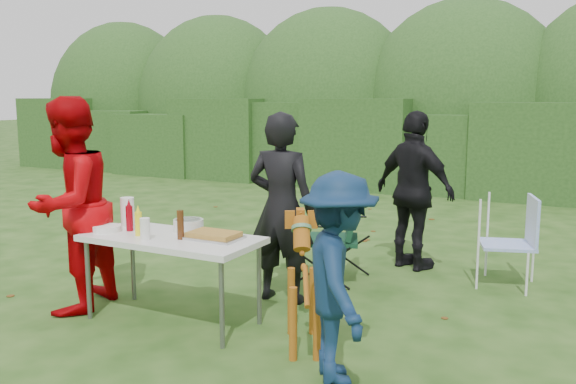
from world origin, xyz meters
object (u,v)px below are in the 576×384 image
at_px(beer_bottle, 180,225).
at_px(person_cook, 281,208).
at_px(dog, 304,287).
at_px(ketchup_bottle, 129,218).
at_px(person_black_puffy, 415,191).
at_px(mustard_bottle, 139,224).
at_px(folding_table, 171,242).
at_px(person_red_jacket, 70,205).
at_px(camping_chair, 330,234).
at_px(paper_towel_roll, 127,212).
at_px(child, 339,278).
at_px(lawn_chair, 507,241).

bearing_deg(beer_bottle, person_cook, 66.39).
xyz_separation_m(dog, ketchup_bottle, (-1.66, -0.04, 0.38)).
xyz_separation_m(person_black_puffy, mustard_bottle, (-1.60, -2.63, -0.03)).
bearing_deg(folding_table, person_red_jacket, -170.62).
relative_size(person_red_jacket, beer_bottle, 7.89).
xyz_separation_m(folding_table, person_cook, (0.56, 0.91, 0.19)).
distance_m(person_red_jacket, camping_chair, 2.52).
height_order(folding_table, person_black_puffy, person_black_puffy).
height_order(folding_table, paper_towel_roll, paper_towel_roll).
distance_m(person_cook, paper_towel_roll, 1.38).
relative_size(child, lawn_chair, 1.53).
distance_m(lawn_chair, mustard_bottle, 3.59).
xyz_separation_m(person_red_jacket, mustard_bottle, (0.72, 0.06, -0.11)).
relative_size(person_cook, lawn_chair, 1.90).
xyz_separation_m(folding_table, lawn_chair, (2.36, 2.33, -0.22)).
bearing_deg(lawn_chair, camping_chair, 6.55).
bearing_deg(person_black_puffy, camping_chair, 79.63).
distance_m(child, beer_bottle, 1.55).
bearing_deg(person_black_puffy, ketchup_bottle, 78.38).
height_order(dog, mustard_bottle, dog).
distance_m(person_red_jacket, lawn_chair, 4.19).
bearing_deg(person_cook, child, 127.41).
bearing_deg(lawn_chair, dog, 46.41).
bearing_deg(person_red_jacket, folding_table, 88.14).
distance_m(dog, paper_towel_roll, 1.85).
bearing_deg(beer_bottle, camping_chair, 70.20).
bearing_deg(person_black_puffy, person_cook, 87.63).
distance_m(person_black_puffy, mustard_bottle, 3.08).
relative_size(folding_table, ketchup_bottle, 6.82).
distance_m(beer_bottle, paper_towel_roll, 0.76).
height_order(child, paper_towel_roll, child).
relative_size(dog, paper_towel_roll, 3.82).
distance_m(person_red_jacket, mustard_bottle, 0.73).
distance_m(person_red_jacket, child, 2.64).
height_order(person_black_puffy, camping_chair, person_black_puffy).
height_order(folding_table, child, child).
bearing_deg(person_black_puffy, paper_towel_roll, 74.60).
bearing_deg(child, lawn_chair, -48.46).
distance_m(person_black_puffy, beer_bottle, 2.84).
bearing_deg(lawn_chair, person_black_puffy, -27.70).
xyz_separation_m(folding_table, person_black_puffy, (1.35, 2.52, 0.18)).
relative_size(child, beer_bottle, 5.89).
bearing_deg(paper_towel_roll, person_red_jacket, -141.83).
height_order(dog, lawn_chair, dog).
xyz_separation_m(person_cook, paper_towel_roll, (-1.15, -0.77, -0.01)).
height_order(person_red_jacket, dog, person_red_jacket).
xyz_separation_m(person_red_jacket, camping_chair, (1.72, 1.79, -0.44)).
bearing_deg(person_cook, lawn_chair, -145.33).
distance_m(person_black_puffy, camping_chair, 1.14).
relative_size(person_cook, mustard_bottle, 8.79).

